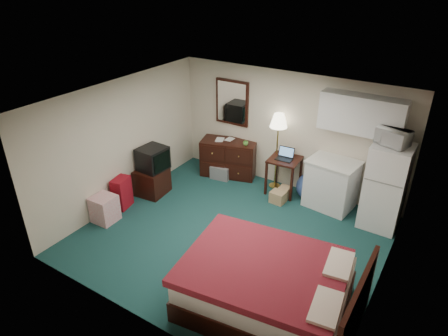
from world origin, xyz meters
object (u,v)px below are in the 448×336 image
Objects in this scene: dresser at (229,158)px; desk at (284,175)px; floor_lamp at (277,151)px; kitchen_counter at (331,185)px; suitcase at (122,193)px; tv_stand at (152,181)px; fridge at (385,187)px; bed at (266,286)px.

dresser reaches higher than desk.
floor_lamp is (1.14, 0.07, 0.42)m from dresser.
kitchen_counter is 4.14m from suitcase.
desk is 3.33m from suitcase.
kitchen_counter reaches higher than tv_stand.
fridge reaches higher than kitchen_counter.
bed is (2.52, -3.09, -0.07)m from dresser.
dresser is 2.41m from kitchen_counter.
desk is (0.25, -0.12, -0.44)m from floor_lamp.
suitcase is (-1.07, -2.30, -0.10)m from dresser.
fridge is at bearing 12.24° from tv_stand.
kitchen_counter is 3.03m from bed.
kitchen_counter is at bearing -18.25° from dresser.
suitcase is (-2.21, -2.37, -0.52)m from floor_lamp.
suitcase is (-2.46, -2.25, -0.07)m from desk.
tv_stand is 0.74m from suitcase.
floor_lamp is 0.52m from desk.
fridge is at bearing 65.55° from bed.
kitchen_counter is at bearing 173.53° from fridge.
bed is 3.67m from suitcase.
bed is at bearing -24.37° from suitcase.
floor_lamp is 3.28m from suitcase.
suitcase is (-3.59, 0.79, -0.03)m from bed.
suitcase is at bearing -140.98° from desk.
kitchen_counter is 1.06m from fridge.
fridge is (2.02, -0.15, 0.42)m from desk.
floor_lamp is 2.14× the size of desk.
fridge is at bearing -19.95° from dresser.
tv_stand is 0.95× the size of suitcase.
dresser is 1.21m from floor_lamp.
tv_stand is (-0.93, -1.58, -0.14)m from dresser.
dresser is at bearing 121.81° from bed.
floor_lamp is 2.70m from tv_stand.
dresser is 1.92× the size of suitcase.
desk is 2.77m from tv_stand.
floor_lamp reaches higher than suitcase.
kitchen_counter is 3.66m from tv_stand.
fridge reaches higher than bed.
bed is (1.38, -3.16, -0.48)m from floor_lamp.
bed is 3.45× the size of suitcase.
desk is 3.25m from bed.
fridge is (2.27, -0.27, -0.03)m from floor_lamp.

